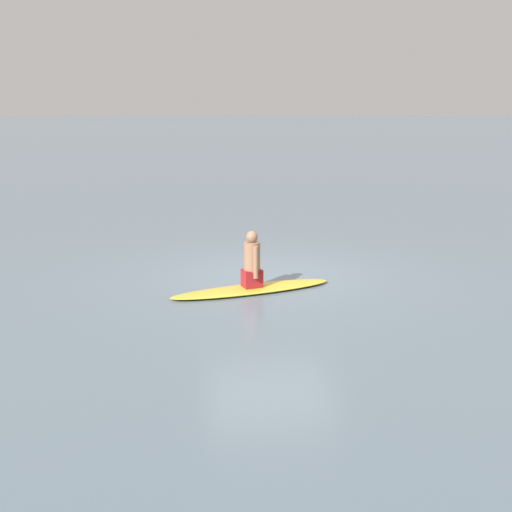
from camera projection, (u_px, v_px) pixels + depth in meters
ground_plane at (270, 277)px, 11.97m from camera, size 400.00×400.00×0.00m
surfboard at (252, 289)px, 11.02m from camera, size 3.01×1.34×0.09m
person_paddler at (252, 262)px, 10.91m from camera, size 0.38×0.43×0.98m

